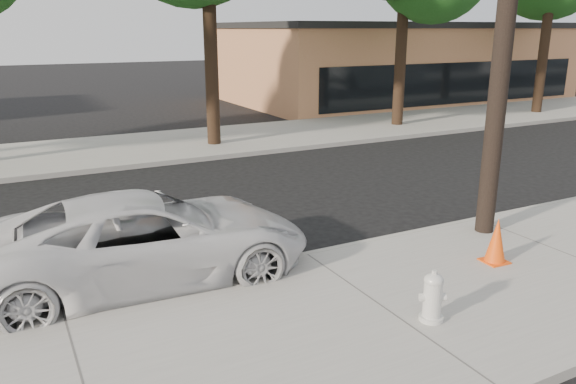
{
  "coord_description": "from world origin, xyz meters",
  "views": [
    {
      "loc": [
        -4.47,
        -9.96,
        3.9
      ],
      "look_at": [
        0.13,
        -1.17,
        1.0
      ],
      "focal_mm": 35.0,
      "sensor_mm": 36.0,
      "label": 1
    }
  ],
  "objects": [
    {
      "name": "fire_hydrant",
      "position": [
        0.34,
        -4.89,
        0.47
      ],
      "size": [
        0.36,
        0.33,
        0.67
      ],
      "rotation": [
        0.0,
        0.0,
        -0.43
      ],
      "color": "silver",
      "rests_on": "near_sidewalk"
    },
    {
      "name": "building_main",
      "position": [
        16.0,
        16.0,
        2.0
      ],
      "size": [
        18.0,
        10.0,
        4.0
      ],
      "primitive_type": "cube",
      "color": "#C07950",
      "rests_on": "ground"
    },
    {
      "name": "curb_near",
      "position": [
        0.0,
        -2.1,
        0.07
      ],
      "size": [
        90.0,
        0.12,
        0.16
      ],
      "primitive_type": "cube",
      "color": "#9E9B93",
      "rests_on": "ground"
    },
    {
      "name": "ground",
      "position": [
        0.0,
        0.0,
        0.0
      ],
      "size": [
        120.0,
        120.0,
        0.0
      ],
      "primitive_type": "plane",
      "color": "black",
      "rests_on": "ground"
    },
    {
      "name": "far_sidewalk",
      "position": [
        0.0,
        8.5,
        0.07
      ],
      "size": [
        90.0,
        5.0,
        0.15
      ],
      "primitive_type": "cube",
      "color": "gray",
      "rests_on": "ground"
    },
    {
      "name": "near_sidewalk",
      "position": [
        0.0,
        -4.3,
        0.07
      ],
      "size": [
        90.0,
        4.4,
        0.15
      ],
      "primitive_type": "cube",
      "color": "gray",
      "rests_on": "ground"
    },
    {
      "name": "police_cruiser",
      "position": [
        -2.59,
        -1.59,
        0.71
      ],
      "size": [
        5.25,
        2.64,
        1.43
      ],
      "primitive_type": "imported",
      "rotation": [
        0.0,
        0.0,
        1.52
      ],
      "color": "silver",
      "rests_on": "ground"
    },
    {
      "name": "traffic_cone",
      "position": [
        2.61,
        -3.88,
        0.52
      ],
      "size": [
        0.41,
        0.41,
        0.76
      ],
      "rotation": [
        0.0,
        0.0,
        -0.06
      ],
      "color": "#FC500D",
      "rests_on": "near_sidewalk"
    }
  ]
}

